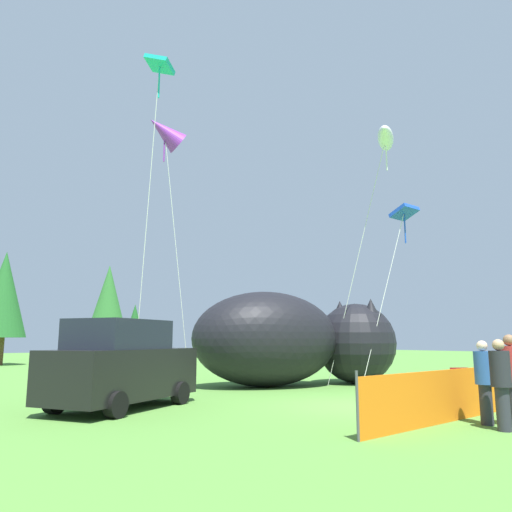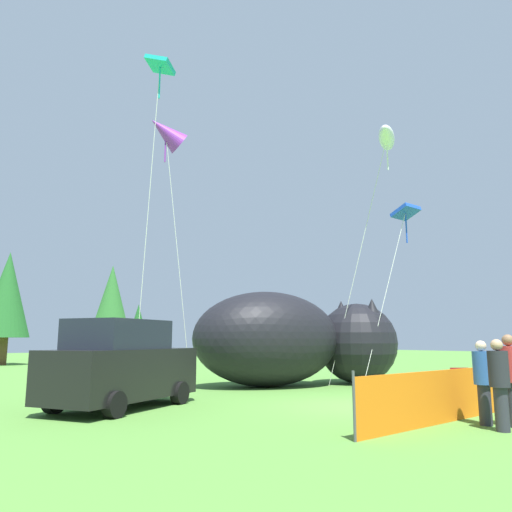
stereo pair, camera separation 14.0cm
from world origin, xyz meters
The scene contains 15 objects.
ground_plane centered at (0.00, 0.00, 0.00)m, with size 120.00×120.00×0.00m, color #548C38.
parked_car centered at (-5.03, 3.46, 1.07)m, with size 4.67×3.56×2.22m.
folding_chair centered at (2.56, -1.56, 0.56)m, with size 0.74×0.74×0.95m.
inflatable_cat centered at (2.67, 5.14, 1.61)m, with size 8.46×5.43×3.49m.
safety_fence centered at (0.87, -2.85, 0.54)m, with size 9.18×0.25×1.19m.
spectator_in_blue_shirt centered at (-0.09, -4.04, 1.00)m, with size 0.40×0.40×1.83m.
spectator_in_black_shirt centered at (-0.35, -3.59, 0.93)m, with size 0.37×0.37×1.70m.
spectator_in_red_shirt centered at (-0.79, -4.12, 0.94)m, with size 0.38×0.38×1.73m.
kite_teal_diamond centered at (-2.65, 6.48, 11.32)m, with size 1.26×1.28×11.86m.
kite_blue_box centered at (6.80, 2.74, 6.78)m, with size 3.41×1.02×7.17m.
kite_white_ghost centered at (5.21, 2.36, 9.54)m, with size 2.98×3.14×10.10m.
kite_purple_delta centered at (-0.99, 8.88, 10.25)m, with size 1.97×1.55×11.11m.
horizon_tree_east centered at (7.57, 33.27, 5.05)m, with size 3.45×3.45×8.22m.
horizon_tree_west centered at (13.01, 38.92, 3.25)m, with size 2.22×2.22×5.29m.
horizon_tree_mid centered at (-2.01, 28.59, 4.74)m, with size 3.24×3.24×7.73m.
Camera 1 is at (-10.77, -8.62, 1.73)m, focal length 35.00 mm.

